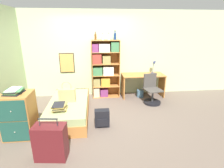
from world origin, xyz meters
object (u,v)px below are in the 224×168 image
Objects in this scene: bookcase at (104,68)px; bottle_brown at (103,38)px; magazine_pile_on_dresser at (14,91)px; bottle_green at (95,37)px; backpack at (102,118)px; bottle_clear at (109,37)px; desk_chair at (152,94)px; handbag at (67,95)px; dresser at (19,115)px; waste_bin at (140,93)px; suitcase at (51,142)px; desk at (143,81)px; desk_lamp at (154,64)px; bed at (69,109)px; book_stack_on_bed at (59,107)px; bottle_blue at (115,36)px.

bookcase is 9.56× the size of bottle_brown.
magazine_pile_on_dresser is 0.22× the size of bookcase.
backpack is (0.08, -1.77, -1.64)m from bottle_green.
bookcase is 1.93m from backpack.
desk_chair is (1.18, -0.61, -1.56)m from bottle_clear.
dresser is (-0.85, -0.68, -0.13)m from handbag.
bottle_clear is 1.97m from waste_bin.
suitcase is at bearing -44.50° from dresser.
bottle_clear is (0.38, -0.02, -0.02)m from bottle_green.
magazine_pile_on_dresser reaches higher than desk.
bottle_brown reaches higher than desk.
desk_lamp is at bearing 1.22° from bottle_clear.
bed is 1.05× the size of bookcase.
handbag reaches higher than desk.
handbag is 1.26× the size of backpack.
bottle_green is 1.98m from desk_lamp.
desk_lamp is (2.60, 2.68, 0.70)m from suitcase.
book_stack_on_bed is 2.33m from bottle_green.
dresser is at bearing -150.10° from desk_lamp.
suitcase is 3.80m from desk_lamp.
bookcase is 2.09× the size of desk_chair.
desk_chair is at bearing 21.95° from magazine_pile_on_dresser.
bottle_clear is at bearing 172.55° from waste_bin.
bottle_green reaches higher than backpack.
handbag is at bearing -151.82° from desk.
bottle_brown is (0.20, -0.03, -0.02)m from bottle_green.
waste_bin is (1.35, -0.15, -1.72)m from bottle_green.
suitcase is (-0.10, -1.43, 0.10)m from bed.
bottle_blue is at bearing 18.79° from bottle_clear.
magazine_pile_on_dresser is 2.64m from bottle_green.
bottle_blue is at bearing 45.36° from bed.
desk_chair is (1.34, -0.65, -0.64)m from bookcase.
dresser reaches higher than bed.
bottle_brown is 0.69× the size of bottle_blue.
handbag is 0.55× the size of dresser.
bookcase is 4.50× the size of backpack.
desk_lamp is (3.36, 1.93, 0.56)m from dresser.
bookcase is at bearing -175.35° from bottle_blue.
bottle_blue reaches higher than bookcase.
magazine_pile_on_dresser reaches higher than backpack.
suitcase is at bearing -93.38° from handbag.
desk is 3.32× the size of backpack.
suitcase is at bearing -44.36° from magazine_pile_on_dresser.
dresser is 3.43m from waste_bin.
desk is (1.06, -0.07, -1.31)m from bottle_clear.
magazine_pile_on_dresser is 2.74m from bottle_brown.
bottle_clear is 0.86× the size of waste_bin.
bookcase is (1.04, 1.72, 0.43)m from book_stack_on_bed.
bottle_clear reaches higher than desk.
bookcase is 0.91m from bottle_brown.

